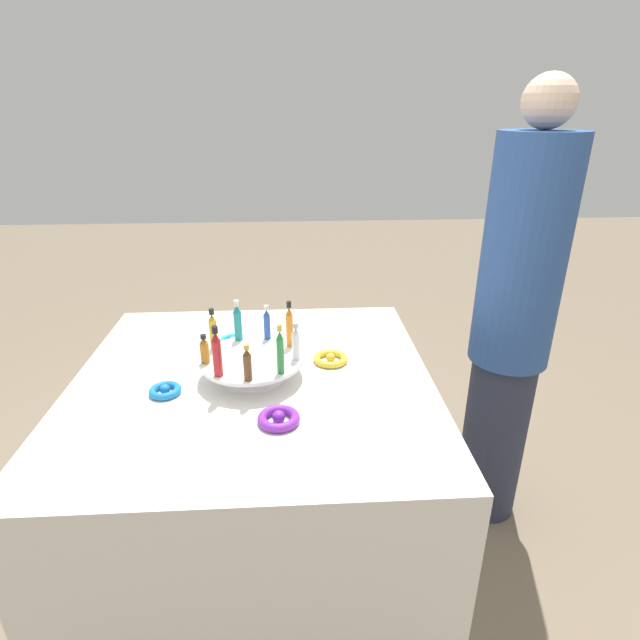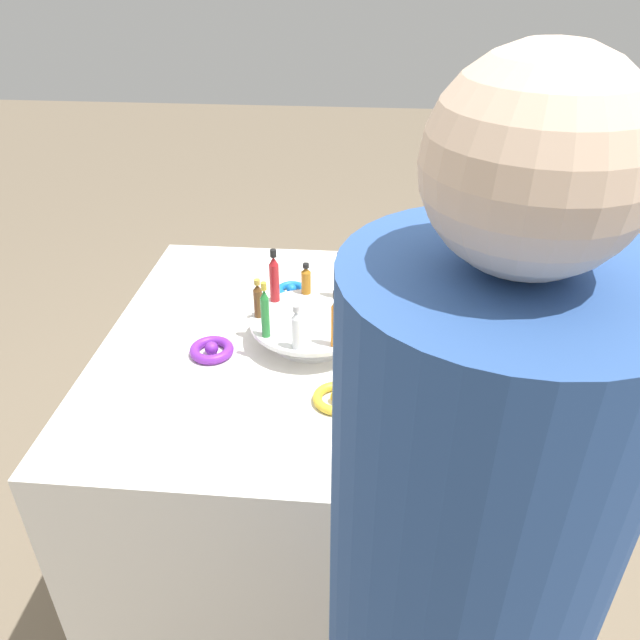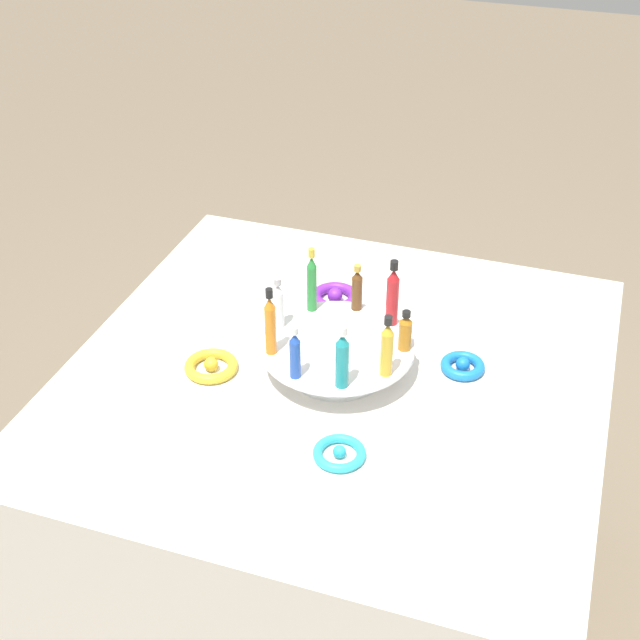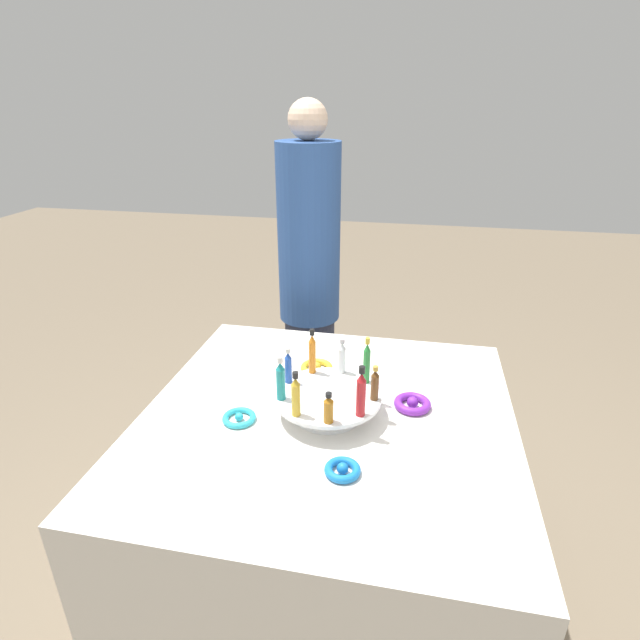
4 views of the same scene
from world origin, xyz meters
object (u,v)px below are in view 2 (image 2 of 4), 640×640
(bottle_orange, at_px, (336,321))
(ribbon_bow_purple, at_px, (212,350))
(bottle_clear, at_px, (296,329))
(bottle_amber, at_px, (306,280))
(bottle_blue, at_px, (361,312))
(bottle_green, at_px, (265,312))
(display_stand, at_px, (311,327))
(ribbon_bow_gold, at_px, (337,398))
(bottle_red, at_px, (274,278))
(bottle_gold, at_px, (339,277))
(ribbon_bow_teal, at_px, (404,325))
(bottle_teal, at_px, (361,290))
(bottle_brown, at_px, (258,300))
(ribbon_bow_blue, at_px, (292,290))

(bottle_orange, bearing_deg, ribbon_bow_purple, 174.14)
(bottle_clear, xyz_separation_m, bottle_amber, (-0.01, 0.27, -0.01))
(bottle_blue, bearing_deg, bottle_green, -168.67)
(bottle_clear, relative_size, ribbon_bow_purple, 1.04)
(display_stand, relative_size, bottle_blue, 2.74)
(bottle_orange, xyz_separation_m, ribbon_bow_gold, (0.01, -0.13, -0.13))
(ribbon_bow_purple, bearing_deg, bottle_red, 50.22)
(bottle_gold, height_order, ribbon_bow_teal, bottle_gold)
(bottle_green, height_order, bottle_teal, bottle_green)
(bottle_orange, bearing_deg, bottle_gold, 91.33)
(display_stand, distance_m, ribbon_bow_gold, 0.26)
(display_stand, height_order, bottle_clear, bottle_clear)
(bottle_clear, bearing_deg, bottle_brown, 131.33)
(bottle_red, relative_size, bottle_brown, 1.40)
(bottle_clear, relative_size, bottle_gold, 0.87)
(bottle_green, bearing_deg, bottle_clear, -28.67)
(bottle_orange, relative_size, ribbon_bow_gold, 1.35)
(bottle_brown, xyz_separation_m, bottle_blue, (0.27, -0.04, 0.00))
(bottle_brown, height_order, bottle_green, bottle_green)
(bottle_orange, height_order, bottle_teal, bottle_orange)
(bottle_gold, relative_size, ribbon_bow_purple, 1.19)
(ribbon_bow_purple, xyz_separation_m, ribbon_bow_blue, (0.16, 0.33, -0.00))
(bottle_red, xyz_separation_m, bottle_teal, (0.23, -0.04, -0.01))
(bottle_clear, relative_size, ribbon_bow_teal, 1.19)
(ribbon_bow_blue, bearing_deg, bottle_clear, -80.59)
(bottle_amber, relative_size, ribbon_bow_purple, 0.80)
(ribbon_bow_teal, bearing_deg, ribbon_bow_purple, -161.26)
(bottle_clear, xyz_separation_m, ribbon_bow_blue, (-0.06, 0.38, -0.11))
(bottle_green, distance_m, ribbon_bow_teal, 0.41)
(bottle_orange, relative_size, ribbon_bow_purple, 1.34)
(bottle_clear, xyz_separation_m, bottle_gold, (0.09, 0.25, 0.01))
(bottle_red, bearing_deg, bottle_clear, -68.67)
(bottle_green, distance_m, bottle_blue, 0.24)
(ribbon_bow_gold, xyz_separation_m, ribbon_bow_teal, (0.16, 0.33, -0.00))
(bottle_teal, bearing_deg, bottle_blue, -88.67)
(bottle_red, relative_size, ribbon_bow_blue, 1.63)
(bottle_green, xyz_separation_m, bottle_clear, (0.08, -0.04, -0.02))
(ribbon_bow_gold, bearing_deg, bottle_clear, 132.89)
(display_stand, distance_m, ribbon_bow_purple, 0.26)
(bottle_red, height_order, bottle_blue, bottle_red)
(bottle_gold, bearing_deg, ribbon_bow_gold, -87.12)
(bottle_red, distance_m, bottle_blue, 0.27)
(bottle_brown, height_order, ribbon_bow_gold, bottle_brown)
(bottle_brown, bearing_deg, ribbon_bow_teal, 12.78)
(display_stand, height_order, bottle_red, bottle_red)
(bottle_red, height_order, ribbon_bow_teal, bottle_red)
(bottle_red, xyz_separation_m, ribbon_bow_blue, (0.02, 0.16, -0.13))
(bottle_blue, distance_m, bottle_amber, 0.24)
(bottle_clear, relative_size, bottle_amber, 1.30)
(bottle_green, distance_m, ribbon_bow_blue, 0.36)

